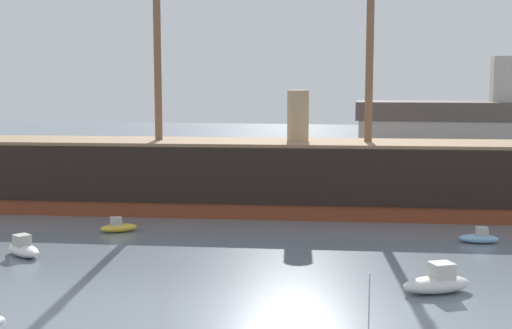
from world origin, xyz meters
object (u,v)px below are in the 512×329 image
Objects in this scene: tall_ship at (262,175)px; motorboat_alongside_bow at (118,227)px; motorboat_far_left at (58,187)px; motorboat_mid_right at (437,282)px; motorboat_mid_left at (24,249)px; motorboat_distant_centre at (313,183)px; motorboat_alongside_stern at (479,237)px.

tall_ship reaches higher than motorboat_alongside_bow.
motorboat_far_left is (-16.14, 20.35, 0.19)m from motorboat_alongside_bow.
motorboat_mid_right is 55.42m from motorboat_far_left.
motorboat_mid_left is at bearing 173.09° from motorboat_mid_right.
motorboat_alongside_bow is (4.20, 9.63, -0.10)m from motorboat_mid_left.
motorboat_distant_centre is (31.51, 9.67, -0.12)m from motorboat_far_left.
tall_ship is at bearing 47.28° from motorboat_alongside_bow.
motorboat_mid_left is at bearing -125.39° from tall_ship.
tall_ship is at bearing -16.10° from motorboat_far_left.
motorboat_alongside_bow is 1.08× the size of motorboat_alongside_stern.
motorboat_distant_centre is at bearing 121.02° from motorboat_alongside_stern.
motorboat_alongside_stern is at bearing -27.30° from tall_ship.
motorboat_mid_right is at bearing -6.91° from motorboat_mid_left.
motorboat_mid_left is 1.18× the size of motorboat_alongside_bow.
tall_ship is at bearing 152.70° from motorboat_alongside_stern.
motorboat_alongside_stern is 0.82× the size of motorboat_distant_centre.
motorboat_alongside_bow reaches higher than motorboat_alongside_stern.
motorboat_mid_right is 30.86m from motorboat_alongside_bow.
motorboat_mid_right is (31.95, -3.87, 0.11)m from motorboat_mid_left.
motorboat_far_left is at bearing 163.90° from tall_ship.
motorboat_mid_right is at bearing -107.58° from motorboat_alongside_stern.
motorboat_mid_right is 15.75m from motorboat_alongside_stern.
motorboat_distant_centre reaches higher than motorboat_alongside_stern.
motorboat_distant_centre is (19.57, 39.64, -0.03)m from motorboat_mid_left.
tall_ship reaches higher than motorboat_mid_left.
motorboat_far_left is (-48.64, 18.84, 0.19)m from motorboat_alongside_stern.
tall_ship is 16.33× the size of motorboat_far_left.
tall_ship is 23.96m from motorboat_alongside_stern.
motorboat_mid_right reaches higher than motorboat_distant_centre.
motorboat_mid_left is 0.83× the size of motorboat_mid_right.
motorboat_distant_centre is (3.93, 17.63, -3.41)m from tall_ship.
tall_ship is 30.77m from motorboat_mid_right.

